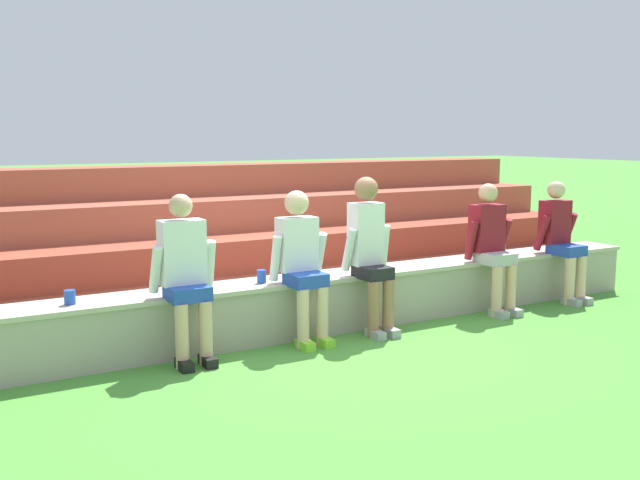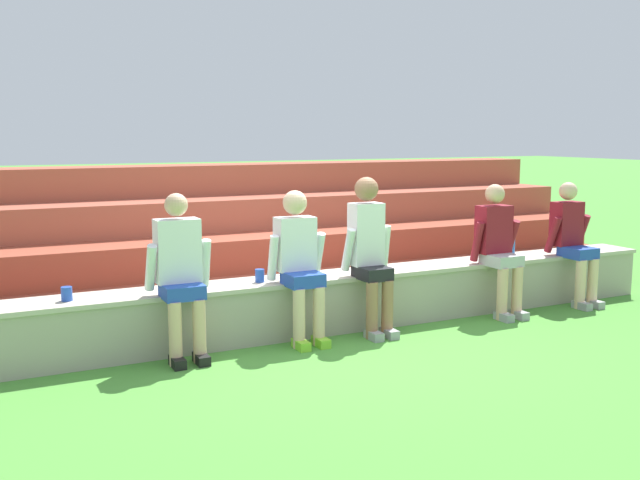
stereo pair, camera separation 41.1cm
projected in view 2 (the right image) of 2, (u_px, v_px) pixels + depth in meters
The scene contains 11 objects.
ground_plane at pixel (327, 337), 6.76m from camera, with size 80.00×80.00×0.00m, color #4C9338.
stone_seating_wall at pixel (316, 302), 6.92m from camera, with size 8.14×0.50×0.54m.
brick_bleachers at pixel (239, 243), 8.80m from camera, with size 9.43×2.70×1.50m.
person_left_of_center at pixel (180, 271), 6.00m from camera, with size 0.55×0.49×1.40m.
person_center at pixel (299, 260), 6.52m from camera, with size 0.54×0.56×1.38m.
person_right_of_center at pixel (370, 250), 6.79m from camera, with size 0.48×0.53×1.49m.
person_far_right at pixel (499, 246), 7.48m from camera, with size 0.53×0.54×1.37m.
person_rightmost_edge at pixel (573, 240), 7.98m from camera, with size 0.51×0.58×1.36m.
water_bottle_mid_right at pixel (512, 246), 7.96m from camera, with size 0.07×0.07×0.25m.
plastic_cup_middle at pixel (260, 276), 6.59m from camera, with size 0.09×0.09×0.12m, color blue.
plastic_cup_left_end at pixel (67, 294), 5.85m from camera, with size 0.09×0.09×0.12m, color blue.
Camera 2 is at (-2.96, -5.84, 1.90)m, focal length 40.35 mm.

